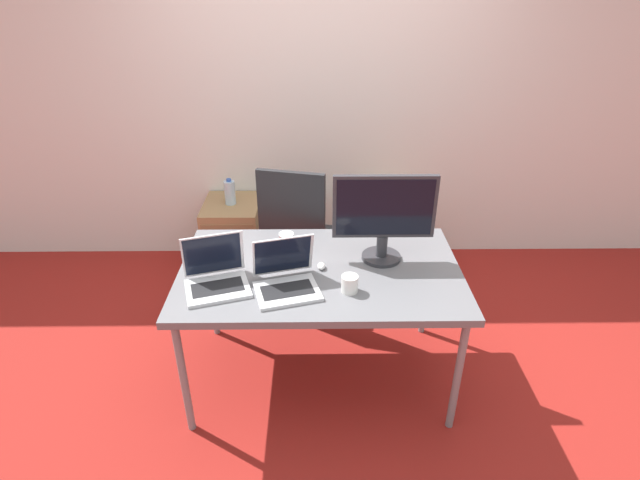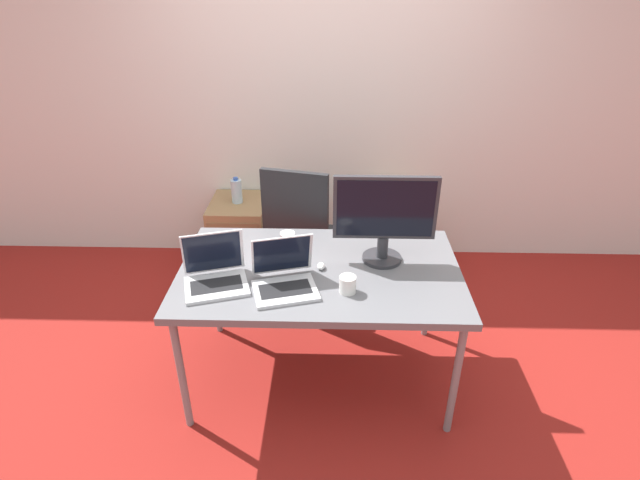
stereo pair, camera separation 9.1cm
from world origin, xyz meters
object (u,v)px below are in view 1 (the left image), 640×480
Objects in this scene: office_chair at (300,251)px; cabinet_left at (234,236)px; mouse at (321,266)px; cabinet_right at (385,235)px; laptop_left at (286,279)px; coffee_cup_white at (350,284)px; monitor at (384,216)px; water_bottle at (230,192)px; laptop_right at (216,277)px; coffee_cup_brown at (287,242)px.

office_chair is 1.88× the size of cabinet_left.
cabinet_left is 1.50m from mouse.
laptop_left reaches higher than cabinet_right.
coffee_cup_white reaches higher than cabinet_left.
cabinet_left is (-0.54, 0.44, -0.11)m from office_chair.
monitor reaches higher than office_chair.
water_bottle is (-0.00, 0.00, 0.38)m from cabinet_left.
mouse is (0.53, 0.16, -0.04)m from laptop_right.
coffee_cup_white is (0.82, -1.46, 0.51)m from cabinet_left.
water_bottle is 2.31× the size of coffee_cup_white.
water_bottle is 3.24× the size of mouse.
cabinet_right is 1.59m from coffee_cup_white.
coffee_cup_brown is at bearing 47.18° from laptop_right.
laptop_left is (-0.71, -1.42, 0.52)m from cabinet_right.
coffee_cup_white is (0.14, -0.22, 0.03)m from mouse.
cabinet_left is 9.07× the size of mouse.
office_chair is 1.13m from coffee_cup_white.
laptop_right reaches higher than water_bottle.
cabinet_left is 1.59m from laptop_left.
laptop_right is at bearing -112.20° from office_chair.
office_chair is 1.88× the size of cabinet_right.
cabinet_right is at bearing 54.99° from coffee_cup_brown.
water_bottle is 0.55× the size of laptop_right.
monitor is at bearing 16.62° from mouse.
monitor is at bearing -99.84° from cabinet_right.
cabinet_left is at bearing 109.43° from laptop_left.
water_bottle is 1.16m from coffee_cup_brown.
laptop_right is (0.15, -1.40, 0.52)m from cabinet_left.
monitor reaches higher than cabinet_left.
laptop_left is 4.21× the size of coffee_cup_white.
cabinet_right is 5.50× the size of coffee_cup_brown.
water_bottle is at bearing 96.08° from laptop_right.
mouse is at bearing 45.03° from laptop_left.
monitor is (0.51, 0.28, 0.21)m from laptop_left.
mouse is at bearing -61.23° from cabinet_left.
mouse is (0.68, -1.24, 0.49)m from cabinet_left.
coffee_cup_brown is (0.34, 0.36, -0.00)m from laptop_right.
office_chair is at bearing -39.24° from water_bottle.
laptop_right is at bearing -83.91° from cabinet_left.
laptop_left is at bearing -116.58° from cabinet_right.
office_chair is 17.04× the size of mouse.
coffee_cup_brown reaches higher than coffee_cup_white.
monitor is at bearing -48.43° from water_bottle.
laptop_left is at bearing 173.49° from coffee_cup_white.
office_chair is 5.25× the size of water_bottle.
laptop_right is at bearing -83.92° from water_bottle.
coffee_cup_white is at bearing -105.12° from cabinet_right.
water_bottle is at bearing 115.09° from coffee_cup_brown.
office_chair is 2.90× the size of laptop_right.
laptop_right reaches higher than mouse.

